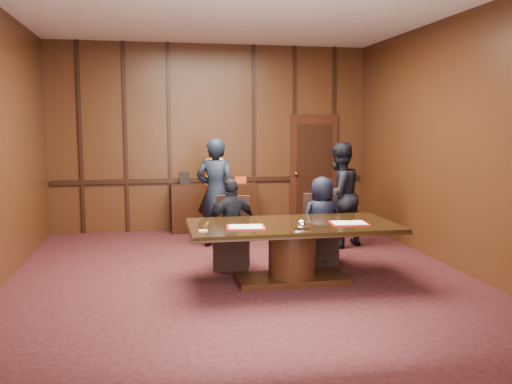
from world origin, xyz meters
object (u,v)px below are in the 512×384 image
(sideboard, at_px, (214,205))
(signatory_right, at_px, (322,221))
(witness_right, at_px, (339,195))
(conference_table, at_px, (292,243))
(signatory_left, at_px, (232,224))
(witness_left, at_px, (216,193))

(sideboard, relative_size, signatory_right, 1.26)
(sideboard, height_order, witness_right, witness_right)
(sideboard, bearing_deg, conference_table, -80.50)
(signatory_left, bearing_deg, witness_left, -106.56)
(witness_right, bearing_deg, sideboard, -66.22)
(conference_table, distance_m, signatory_right, 1.04)
(sideboard, xyz_separation_m, signatory_right, (1.24, -2.74, 0.15))
(signatory_left, relative_size, signatory_right, 1.00)
(sideboard, height_order, signatory_right, sideboard)
(signatory_left, bearing_deg, sideboard, -110.11)
(sideboard, xyz_separation_m, conference_table, (0.59, -3.54, 0.02))
(signatory_right, height_order, witness_right, witness_right)
(sideboard, bearing_deg, witness_left, -95.01)
(sideboard, bearing_deg, witness_right, -42.60)
(signatory_right, relative_size, witness_right, 0.74)
(sideboard, height_order, signatory_left, sideboard)
(conference_table, bearing_deg, witness_left, 107.66)
(witness_left, bearing_deg, conference_table, 127.48)
(witness_left, bearing_deg, sideboard, -75.19)
(sideboard, distance_m, signatory_left, 2.75)
(sideboard, distance_m, conference_table, 3.59)
(signatory_left, height_order, witness_right, witness_right)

